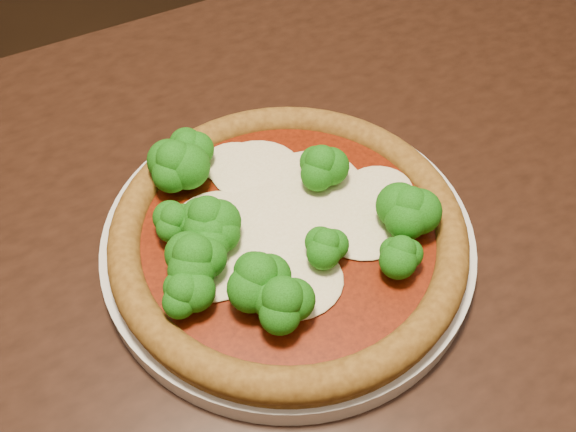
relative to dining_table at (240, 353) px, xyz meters
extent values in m
plane|color=black|center=(0.18, 0.16, -0.64)|extent=(4.00, 4.00, 0.00)
cube|color=black|center=(0.00, 0.00, 0.09)|extent=(1.33, 1.06, 0.04)
cylinder|color=black|center=(0.39, 0.47, -0.29)|extent=(0.06, 0.06, 0.71)
cylinder|color=silver|center=(0.05, 0.03, 0.12)|extent=(0.28, 0.28, 0.02)
cylinder|color=#8B5F21|center=(0.05, 0.02, 0.13)|extent=(0.26, 0.26, 0.01)
torus|color=#8B5F21|center=(0.05, 0.02, 0.14)|extent=(0.26, 0.26, 0.02)
cylinder|color=#6F1905|center=(0.05, 0.02, 0.14)|extent=(0.22, 0.22, 0.00)
ellipsoid|color=#F8EFC5|center=(0.04, -0.02, 0.14)|extent=(0.07, 0.07, 0.01)
ellipsoid|color=#F8EFC5|center=(-0.01, 0.00, 0.14)|extent=(0.06, 0.06, 0.01)
ellipsoid|color=#F8EFC5|center=(0.07, 0.06, 0.14)|extent=(0.08, 0.07, 0.01)
ellipsoid|color=#F8EFC5|center=(0.05, 0.03, 0.14)|extent=(0.11, 0.10, 0.01)
ellipsoid|color=#F8EFC5|center=(0.00, 0.04, 0.14)|extent=(0.07, 0.06, 0.01)
ellipsoid|color=#F8EFC5|center=(0.03, 0.08, 0.14)|extent=(0.07, 0.07, 0.01)
ellipsoid|color=#F8EFC5|center=(0.01, 0.09, 0.14)|extent=(0.05, 0.05, 0.00)
ellipsoid|color=#F8EFC5|center=(0.10, 0.02, 0.14)|extent=(0.07, 0.06, 0.01)
ellipsoid|color=#F8EFC5|center=(0.12, 0.05, 0.14)|extent=(0.05, 0.05, 0.00)
ellipsoid|color=#218A16|center=(-0.02, 0.10, 0.16)|extent=(0.04, 0.04, 0.03)
ellipsoid|color=#218A16|center=(0.07, -0.01, 0.16)|extent=(0.03, 0.03, 0.03)
ellipsoid|color=#218A16|center=(0.12, -0.02, 0.16)|extent=(0.04, 0.04, 0.03)
ellipsoid|color=#218A16|center=(0.13, 0.01, 0.16)|extent=(0.05, 0.05, 0.04)
ellipsoid|color=#218A16|center=(0.03, -0.05, 0.17)|extent=(0.05, 0.05, 0.04)
ellipsoid|color=#218A16|center=(-0.03, 0.08, 0.17)|extent=(0.05, 0.05, 0.04)
ellipsoid|color=#218A16|center=(0.02, -0.03, 0.17)|extent=(0.05, 0.05, 0.04)
ellipsoid|color=#218A16|center=(-0.03, -0.03, 0.16)|extent=(0.04, 0.04, 0.03)
ellipsoid|color=#218A16|center=(-0.01, 0.01, 0.16)|extent=(0.04, 0.04, 0.03)
ellipsoid|color=#218A16|center=(-0.01, 0.02, 0.17)|extent=(0.05, 0.05, 0.04)
ellipsoid|color=#218A16|center=(-0.03, 0.03, 0.16)|extent=(0.04, 0.04, 0.03)
ellipsoid|color=#218A16|center=(-0.02, -0.01, 0.17)|extent=(0.05, 0.05, 0.04)
ellipsoid|color=#218A16|center=(0.08, 0.06, 0.16)|extent=(0.04, 0.04, 0.04)
camera|label=1|loc=(0.01, -0.26, 0.52)|focal=40.00mm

